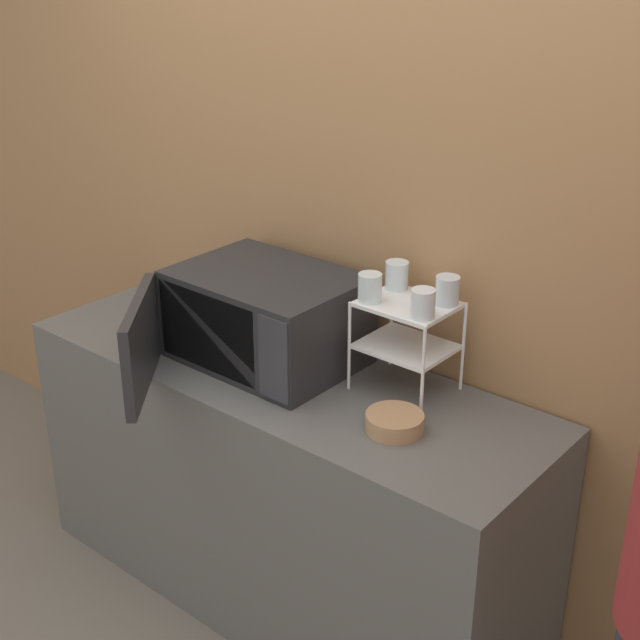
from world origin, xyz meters
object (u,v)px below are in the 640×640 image
at_px(glass_back_right, 447,290).
at_px(glass_front_left, 370,288).
at_px(dish_rack, 407,327).
at_px(glass_back_left, 397,275).
at_px(microwave, 261,318).
at_px(glass_front_right, 423,304).
at_px(bowl, 395,423).

bearing_deg(glass_back_right, glass_front_left, -145.52).
bearing_deg(dish_rack, glass_back_left, 143.02).
distance_m(microwave, glass_front_left, 0.42).
relative_size(glass_front_right, glass_back_left, 1.00).
bearing_deg(bowl, dish_rack, 118.48).
bearing_deg(microwave, dish_rack, 16.43).
distance_m(dish_rack, glass_front_right, 0.17).
bearing_deg(microwave, glass_back_right, 19.87).
relative_size(glass_front_left, glass_back_left, 1.00).
bearing_deg(glass_back_right, microwave, -160.13).
bearing_deg(glass_front_right, dish_rack, 145.49).
distance_m(glass_front_right, glass_back_left, 0.23).
distance_m(glass_front_right, bowl, 0.34).
relative_size(dish_rack, glass_back_left, 3.36).
height_order(dish_rack, glass_front_right, glass_front_right).
bearing_deg(glass_front_left, glass_back_left, 89.00).
relative_size(microwave, glass_front_left, 9.16).
height_order(glass_front_right, bowl, glass_front_right).
bearing_deg(glass_back_right, glass_back_left, 178.47).
relative_size(glass_front_left, bowl, 0.52).
height_order(glass_back_right, glass_front_right, same).
distance_m(glass_back_right, glass_back_left, 0.18).
distance_m(glass_front_left, glass_back_right, 0.23).
bearing_deg(microwave, glass_front_left, 11.34).
bearing_deg(glass_back_left, microwave, -151.20).
xyz_separation_m(dish_rack, glass_front_right, (0.09, -0.06, 0.12)).
relative_size(microwave, glass_back_left, 9.16).
bearing_deg(glass_front_right, glass_back_left, 144.24).
bearing_deg(glass_front_right, bowl, -80.30).
bearing_deg(glass_front_left, microwave, -168.66).
bearing_deg(bowl, glass_back_right, 95.57).
relative_size(glass_back_right, glass_back_left, 1.00).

